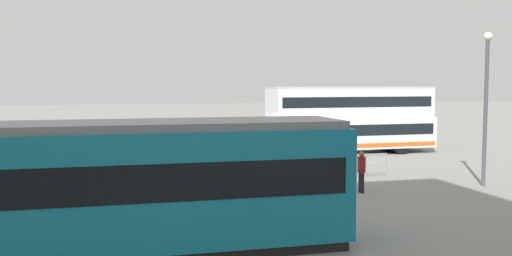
# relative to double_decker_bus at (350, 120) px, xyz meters

# --- Properties ---
(ground_plane) EXTENTS (160.00, 160.00, 0.00)m
(ground_plane) POSITION_rel_double_decker_bus_xyz_m (3.91, 1.86, -2.02)
(ground_plane) COLOR gray
(double_decker_bus) EXTENTS (10.31, 3.34, 3.97)m
(double_decker_bus) POSITION_rel_double_decker_bus_xyz_m (0.00, 0.00, 0.00)
(double_decker_bus) COLOR silver
(double_decker_bus) RESTS_ON ground
(tram_yellow) EXTENTS (15.15, 3.48, 3.32)m
(tram_yellow) POSITION_rel_double_decker_bus_xyz_m (14.61, 18.10, -0.30)
(tram_yellow) COLOR teal
(tram_yellow) RESTS_ON ground
(pedestrian_near_railing) EXTENTS (0.36, 0.36, 1.59)m
(pedestrian_near_railing) POSITION_rel_double_decker_bus_xyz_m (9.17, 8.01, -1.11)
(pedestrian_near_railing) COLOR #4C3F2D
(pedestrian_near_railing) RESTS_ON ground
(pedestrian_crossing) EXTENTS (0.32, 0.36, 1.62)m
(pedestrian_crossing) POSITION_rel_double_decker_bus_xyz_m (3.96, 11.70, -1.09)
(pedestrian_crossing) COLOR black
(pedestrian_crossing) RESTS_ON ground
(pedestrian_railing) EXTENTS (7.28, 0.50, 1.08)m
(pedestrian_railing) POSITION_rel_double_decker_bus_xyz_m (5.04, 8.63, -1.28)
(pedestrian_railing) COLOR gray
(pedestrian_railing) RESTS_ON ground
(info_sign) EXTENTS (1.08, 0.15, 2.28)m
(info_sign) POSITION_rel_double_decker_bus_xyz_m (8.98, 9.26, -0.44)
(info_sign) COLOR slate
(info_sign) RESTS_ON ground
(street_lamp) EXTENTS (0.36, 0.36, 6.30)m
(street_lamp) POSITION_rel_double_decker_bus_xyz_m (-1.52, 11.36, 1.69)
(street_lamp) COLOR #4C4C51
(street_lamp) RESTS_ON ground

